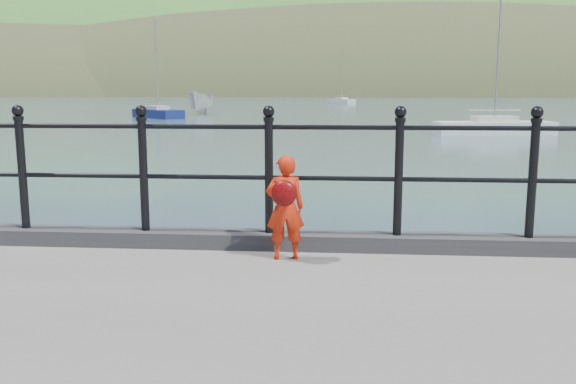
# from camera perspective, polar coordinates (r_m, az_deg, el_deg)

# --- Properties ---
(ground) EXTENTS (600.00, 600.00, 0.00)m
(ground) POSITION_cam_1_polar(r_m,az_deg,el_deg) (6.40, -7.06, -13.41)
(ground) COLOR #2D4251
(ground) RESTS_ON ground
(kerb) EXTENTS (60.00, 0.30, 0.15)m
(kerb) POSITION_cam_1_polar(r_m,az_deg,el_deg) (5.91, -7.56, -4.35)
(kerb) COLOR #28282B
(kerb) RESTS_ON quay
(railing) EXTENTS (18.11, 0.11, 1.20)m
(railing) POSITION_cam_1_polar(r_m,az_deg,el_deg) (5.78, -7.73, 2.87)
(railing) COLOR black
(railing) RESTS_ON kerb
(far_shore) EXTENTS (830.00, 200.00, 156.00)m
(far_shore) POSITION_cam_1_polar(r_m,az_deg,el_deg) (249.23, 13.13, 3.74)
(far_shore) COLOR #333A21
(far_shore) RESTS_ON ground
(child) EXTENTS (0.37, 0.33, 0.93)m
(child) POSITION_cam_1_polar(r_m,az_deg,el_deg) (5.35, -0.27, -1.37)
(child) COLOR red
(child) RESTS_ON quay
(launch_white) EXTENTS (2.09, 5.47, 2.11)m
(launch_white) POSITION_cam_1_polar(r_m,az_deg,el_deg) (58.54, -8.18, 8.24)
(launch_white) COLOR silver
(launch_white) RESTS_ON ground
(sailboat_deep) EXTENTS (4.38, 5.31, 8.04)m
(sailboat_deep) POSITION_cam_1_polar(r_m,az_deg,el_deg) (95.26, 5.02, 8.43)
(sailboat_deep) COLOR beige
(sailboat_deep) RESTS_ON ground
(sailboat_port) EXTENTS (5.28, 5.21, 8.20)m
(sailboat_port) POSITION_cam_1_polar(r_m,az_deg,el_deg) (52.10, -12.08, 7.16)
(sailboat_port) COLOR navy
(sailboat_port) RESTS_ON ground
(sailboat_near) EXTENTS (6.45, 2.62, 8.61)m
(sailboat_near) POSITION_cam_1_polar(r_m,az_deg,el_deg) (34.67, 18.71, 5.67)
(sailboat_near) COLOR white
(sailboat_near) RESTS_ON ground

